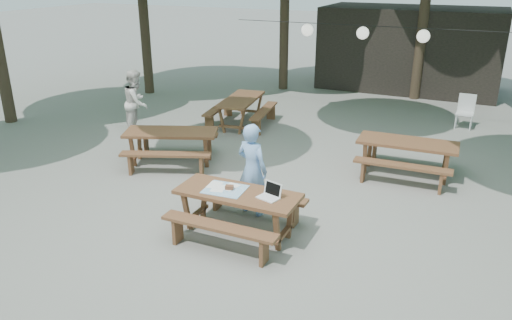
{
  "coord_description": "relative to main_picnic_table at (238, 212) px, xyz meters",
  "views": [
    {
      "loc": [
        2.98,
        -7.93,
        4.13
      ],
      "look_at": [
        -0.31,
        -0.78,
        1.05
      ],
      "focal_mm": 35.0,
      "sensor_mm": 36.0,
      "label": 1
    }
  ],
  "objects": [
    {
      "name": "picnic_table_far_w",
      "position": [
        -2.62,
        5.42,
        0.0
      ],
      "size": [
        1.84,
        2.11,
        0.75
      ],
      "rotation": [
        0.0,
        0.0,
        1.72
      ],
      "color": "#58321F",
      "rests_on": "ground"
    },
    {
      "name": "plastic_chair",
      "position": [
        2.99,
        7.71,
        -0.13
      ],
      "size": [
        0.45,
        0.45,
        0.9
      ],
      "rotation": [
        0.0,
        0.0,
        -0.03
      ],
      "color": "silver",
      "rests_on": "ground"
    },
    {
      "name": "paper_lanterns",
      "position": [
        0.12,
        7.48,
        2.02
      ],
      "size": [
        9.0,
        0.34,
        0.38
      ],
      "color": "black",
      "rests_on": "ground"
    },
    {
      "name": "tabletop_clutter",
      "position": [
        -0.23,
        0.01,
        0.37
      ],
      "size": [
        0.69,
        0.59,
        0.08
      ],
      "color": "#3A91C8",
      "rests_on": "main_picnic_table"
    },
    {
      "name": "woman",
      "position": [
        -0.11,
        0.78,
        0.44
      ],
      "size": [
        0.68,
        0.52,
        1.65
      ],
      "primitive_type": "imported",
      "rotation": [
        0.0,
        0.0,
        2.91
      ],
      "color": "#7FACE8",
      "rests_on": "ground"
    },
    {
      "name": "pavilion",
      "position": [
        0.81,
        11.98,
        1.01
      ],
      "size": [
        6.0,
        3.0,
        2.8
      ],
      "primitive_type": "cube",
      "color": "black",
      "rests_on": "ground"
    },
    {
      "name": "main_picnic_table",
      "position": [
        0.0,
        0.0,
        0.0
      ],
      "size": [
        2.0,
        1.58,
        0.75
      ],
      "color": "#58321F",
      "rests_on": "ground"
    },
    {
      "name": "ground",
      "position": [
        0.31,
        1.48,
        -0.39
      ],
      "size": [
        80.0,
        80.0,
        0.0
      ],
      "primitive_type": "plane",
      "color": "slate",
      "rests_on": "ground"
    },
    {
      "name": "second_person",
      "position": [
        -4.71,
        3.59,
        0.45
      ],
      "size": [
        0.88,
        0.99,
        1.68
      ],
      "primitive_type": "imported",
      "rotation": [
        0.0,
        0.0,
        1.92
      ],
      "color": "silver",
      "rests_on": "ground"
    },
    {
      "name": "laptop",
      "position": [
        0.55,
        0.03,
        0.42
      ],
      "size": [
        0.39,
        0.34,
        0.24
      ],
      "rotation": [
        0.0,
        0.0,
        -0.28
      ],
      "color": "white",
      "rests_on": "main_picnic_table"
    },
    {
      "name": "picnic_table_ne",
      "position": [
        2.08,
        3.66,
        0.0
      ],
      "size": [
        2.03,
        1.65,
        0.75
      ],
      "rotation": [
        0.0,
        0.0,
        0.04
      ],
      "color": "#58321F",
      "rests_on": "ground"
    },
    {
      "name": "picnic_table_nw",
      "position": [
        -2.74,
        2.2,
        0.0
      ],
      "size": [
        2.36,
        2.18,
        0.75
      ],
      "rotation": [
        0.0,
        0.0,
        0.39
      ],
      "color": "#58321F",
      "rests_on": "ground"
    }
  ]
}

